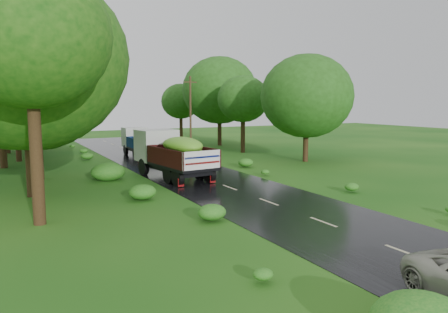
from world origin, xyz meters
TOP-DOWN VIEW (x-y plane):
  - ground at (0.00, 0.00)m, footprint 120.00×120.00m
  - road at (0.00, 5.00)m, footprint 6.50×80.00m
  - road_lines at (0.00, 6.00)m, footprint 0.12×69.60m
  - truck_near at (-1.75, 12.64)m, footprint 3.25×7.27m
  - truck_far at (-0.29, 24.27)m, footprint 2.10×5.84m
  - utility_pole at (4.36, 23.72)m, footprint 1.24×0.20m
  - trees_left at (-10.14, 22.02)m, footprint 6.84×34.51m
  - trees_right at (9.91, 24.87)m, footprint 5.33×25.69m
  - shrubs at (0.00, 14.00)m, footprint 11.90×44.00m

SIDE VIEW (x-z plane):
  - ground at x=0.00m, z-range 0.00..0.00m
  - road at x=0.00m, z-range 0.00..0.02m
  - road_lines at x=0.00m, z-range 0.02..0.02m
  - shrubs at x=0.00m, z-range 0.00..0.70m
  - truck_far at x=-0.29m, z-range 0.16..2.62m
  - truck_near at x=-1.75m, z-range 0.19..3.15m
  - utility_pole at x=4.36m, z-range 0.11..7.22m
  - trees_right at x=9.91m, z-range 1.46..9.30m
  - trees_left at x=-10.14m, z-range 1.51..11.87m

